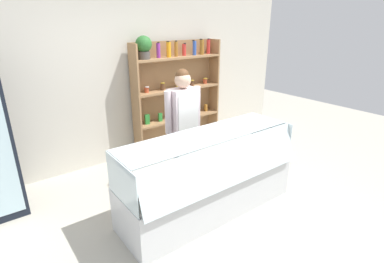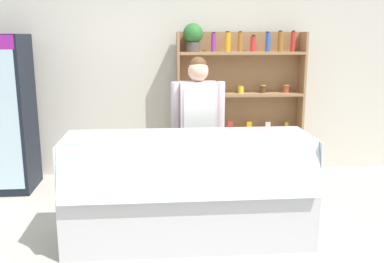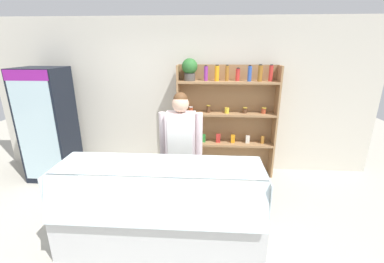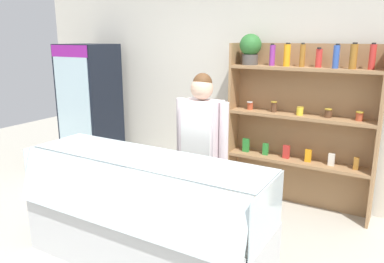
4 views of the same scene
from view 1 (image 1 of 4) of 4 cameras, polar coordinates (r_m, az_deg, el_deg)
name	(u,v)px [view 1 (image 1 of 4)]	position (r m, az deg, el deg)	size (l,w,h in m)	color
ground_plane	(207,206)	(4.01, 2.92, -14.00)	(12.00, 12.00, 0.00)	#B7B2A3
back_wall	(129,79)	(5.13, -11.88, 9.81)	(6.80, 0.10, 2.70)	beige
shelving_unit	(173,87)	(5.33, -3.58, 8.42)	(1.68, 0.29, 2.04)	#9E754C
deli_display_case	(208,188)	(3.77, 3.07, -10.72)	(2.25, 0.78, 1.01)	silver
shop_clerk	(183,119)	(4.12, -1.65, 2.41)	(0.57, 0.25, 1.67)	#2D2D38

